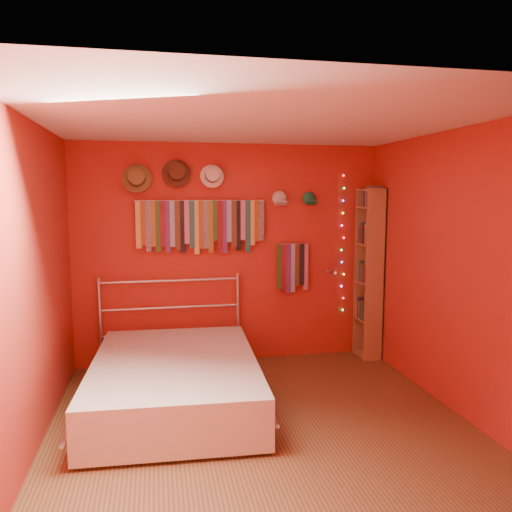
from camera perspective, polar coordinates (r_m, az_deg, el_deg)
ground at (r=4.41m, az=0.67°, el=-18.87°), size 3.50×3.50×0.00m
back_wall at (r=5.73m, az=-2.98°, el=0.23°), size 3.50×0.02×2.50m
right_wall at (r=4.71m, az=21.99°, el=-1.76°), size 0.02×3.50×2.50m
left_wall at (r=4.05m, az=-24.36°, el=-3.25°), size 0.02×3.50×2.50m
ceiling at (r=4.01m, az=0.72°, el=15.22°), size 3.50×3.50×0.02m
tie_rack at (r=5.60m, az=-6.33°, el=3.70°), size 1.45×0.03×0.61m
small_tie_rack at (r=5.84m, az=4.22°, el=-1.14°), size 0.40×0.03×0.58m
fedora_olive at (r=5.54m, az=-13.50°, el=8.71°), size 0.31×0.17×0.31m
fedora_brown at (r=5.54m, az=-9.06°, el=9.42°), size 0.31×0.17×0.31m
fedora_white at (r=5.58m, az=-5.02°, el=9.16°), size 0.26×0.14×0.26m
cap_white at (r=5.75m, az=2.71°, el=6.58°), size 0.18×0.22×0.18m
cap_green at (r=5.85m, az=6.08°, el=6.56°), size 0.17×0.21×0.17m
fairy_lights at (r=6.03m, az=9.89°, el=1.37°), size 0.06×0.02×1.64m
reading_lamp at (r=5.81m, az=8.98°, el=-1.91°), size 0.08×0.33×0.10m
bookshelf at (r=6.03m, az=13.15°, el=-1.84°), size 0.25×0.34×2.00m
bed at (r=4.77m, az=-9.21°, el=-13.83°), size 1.66×2.17×1.03m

